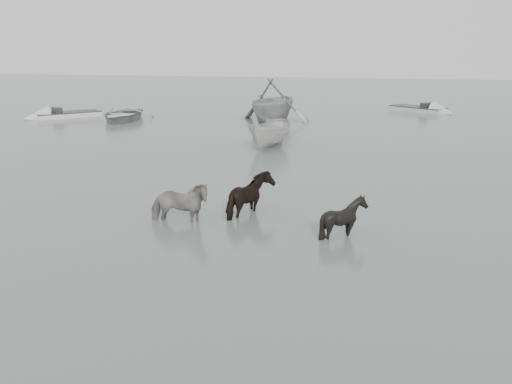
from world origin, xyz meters
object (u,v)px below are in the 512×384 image
pony_pinto (179,197)px  pony_dark (251,189)px  pony_black (344,212)px  rowboat_lead (122,113)px

pony_pinto → pony_dark: (2.02, 1.20, 0.02)m
pony_dark → pony_black: size_ratio=1.17×
pony_pinto → pony_black: size_ratio=1.35×
pony_black → rowboat_lead: bearing=41.5°
pony_black → rowboat_lead: pony_black is taller
pony_pinto → pony_dark: bearing=-62.2°
rowboat_lead → pony_pinto: bearing=-65.9°
pony_dark → rowboat_lead: pony_dark is taller
pony_dark → pony_black: 3.36m
pony_pinto → rowboat_lead: pony_pinto is taller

